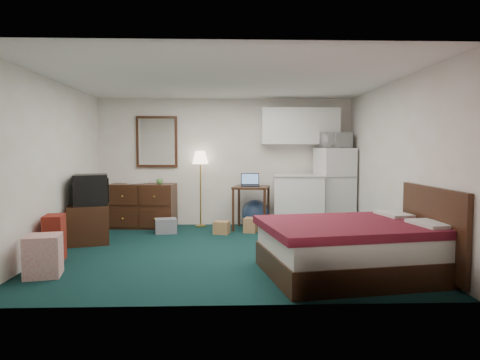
{
  "coord_description": "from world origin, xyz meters",
  "views": [
    {
      "loc": [
        -0.0,
        -6.25,
        1.49
      ],
      "look_at": [
        0.21,
        0.15,
        1.04
      ],
      "focal_mm": 32.0,
      "sensor_mm": 36.0,
      "label": 1
    }
  ],
  "objects_px": {
    "bed": "(350,249)",
    "tv_stand": "(88,224)",
    "suitcase": "(54,238)",
    "fridge": "(334,188)",
    "floor_lamp": "(200,189)",
    "dresser": "(143,206)",
    "desk": "(251,208)",
    "kitchen_counter": "(299,202)"
  },
  "relations": [
    {
      "from": "bed",
      "to": "tv_stand",
      "type": "distance_m",
      "value": 4.15
    },
    {
      "from": "tv_stand",
      "to": "suitcase",
      "type": "bearing_deg",
      "value": -111.3
    },
    {
      "from": "fridge",
      "to": "floor_lamp",
      "type": "bearing_deg",
      "value": 165.72
    },
    {
      "from": "fridge",
      "to": "bed",
      "type": "height_order",
      "value": "fridge"
    },
    {
      "from": "fridge",
      "to": "dresser",
      "type": "bearing_deg",
      "value": 167.93
    },
    {
      "from": "floor_lamp",
      "to": "bed",
      "type": "relative_size",
      "value": 0.75
    },
    {
      "from": "bed",
      "to": "tv_stand",
      "type": "relative_size",
      "value": 2.91
    },
    {
      "from": "tv_stand",
      "to": "desk",
      "type": "bearing_deg",
      "value": 5.95
    },
    {
      "from": "floor_lamp",
      "to": "fridge",
      "type": "bearing_deg",
      "value": -3.77
    },
    {
      "from": "dresser",
      "to": "desk",
      "type": "height_order",
      "value": "dresser"
    },
    {
      "from": "dresser",
      "to": "tv_stand",
      "type": "distance_m",
      "value": 1.5
    },
    {
      "from": "kitchen_counter",
      "to": "desk",
      "type": "bearing_deg",
      "value": -168.57
    },
    {
      "from": "desk",
      "to": "fridge",
      "type": "distance_m",
      "value": 1.66
    },
    {
      "from": "bed",
      "to": "suitcase",
      "type": "xyz_separation_m",
      "value": [
        -3.78,
        0.78,
        -0.0
      ]
    },
    {
      "from": "dresser",
      "to": "bed",
      "type": "bearing_deg",
      "value": -40.98
    },
    {
      "from": "floor_lamp",
      "to": "dresser",
      "type": "bearing_deg",
      "value": -176.37
    },
    {
      "from": "floor_lamp",
      "to": "desk",
      "type": "bearing_deg",
      "value": -18.66
    },
    {
      "from": "bed",
      "to": "suitcase",
      "type": "bearing_deg",
      "value": 158.85
    },
    {
      "from": "tv_stand",
      "to": "suitcase",
      "type": "height_order",
      "value": "suitcase"
    },
    {
      "from": "floor_lamp",
      "to": "fridge",
      "type": "relative_size",
      "value": 0.96
    },
    {
      "from": "fridge",
      "to": "tv_stand",
      "type": "height_order",
      "value": "fridge"
    },
    {
      "from": "kitchen_counter",
      "to": "floor_lamp",
      "type": "bearing_deg",
      "value": -179.79
    },
    {
      "from": "dresser",
      "to": "tv_stand",
      "type": "xyz_separation_m",
      "value": [
        -0.61,
        -1.36,
        -0.11
      ]
    },
    {
      "from": "fridge",
      "to": "desk",
      "type": "bearing_deg",
      "value": 175.1
    },
    {
      "from": "dresser",
      "to": "kitchen_counter",
      "type": "xyz_separation_m",
      "value": [
        2.99,
        -0.22,
        0.08
      ]
    },
    {
      "from": "desk",
      "to": "kitchen_counter",
      "type": "xyz_separation_m",
      "value": [
        0.91,
        0.04,
        0.09
      ]
    },
    {
      "from": "floor_lamp",
      "to": "suitcase",
      "type": "xyz_separation_m",
      "value": [
        -1.81,
        -2.56,
        -0.43
      ]
    },
    {
      "from": "kitchen_counter",
      "to": "dresser",
      "type": "bearing_deg",
      "value": -175.28
    },
    {
      "from": "desk",
      "to": "kitchen_counter",
      "type": "relative_size",
      "value": 0.81
    },
    {
      "from": "floor_lamp",
      "to": "suitcase",
      "type": "relative_size",
      "value": 2.37
    },
    {
      "from": "tv_stand",
      "to": "fridge",
      "type": "bearing_deg",
      "value": -0.03
    },
    {
      "from": "kitchen_counter",
      "to": "suitcase",
      "type": "distance_m",
      "value": 4.34
    },
    {
      "from": "desk",
      "to": "fridge",
      "type": "bearing_deg",
      "value": 18.06
    },
    {
      "from": "desk",
      "to": "kitchen_counter",
      "type": "height_order",
      "value": "kitchen_counter"
    },
    {
      "from": "dresser",
      "to": "floor_lamp",
      "type": "distance_m",
      "value": 1.15
    },
    {
      "from": "kitchen_counter",
      "to": "fridge",
      "type": "relative_size",
      "value": 0.65
    },
    {
      "from": "dresser",
      "to": "floor_lamp",
      "type": "bearing_deg",
      "value": 9.35
    },
    {
      "from": "kitchen_counter",
      "to": "fridge",
      "type": "bearing_deg",
      "value": 18.45
    },
    {
      "from": "kitchen_counter",
      "to": "tv_stand",
      "type": "bearing_deg",
      "value": -153.48
    },
    {
      "from": "bed",
      "to": "suitcase",
      "type": "relative_size",
      "value": 3.15
    },
    {
      "from": "floor_lamp",
      "to": "kitchen_counter",
      "type": "distance_m",
      "value": 1.92
    },
    {
      "from": "tv_stand",
      "to": "dresser",
      "type": "bearing_deg",
      "value": 49.55
    }
  ]
}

